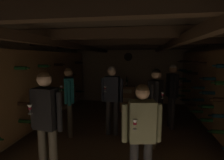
{
  "coord_description": "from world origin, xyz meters",
  "views": [
    {
      "loc": [
        0.46,
        -4.1,
        1.9
      ],
      "look_at": [
        -0.25,
        0.07,
        1.35
      ],
      "focal_mm": 28.24,
      "sensor_mm": 36.0,
      "label": 1
    }
  ],
  "objects_px": {
    "display_bottle": "(127,82)",
    "person_guest_near_right": "(142,130)",
    "person_guest_mid_right": "(156,100)",
    "person_guest_mid_left": "(69,95)",
    "wine_crate_stack": "(127,99)",
    "person_guest_near_left": "(46,116)",
    "person_host_center": "(112,94)",
    "person_guest_far_right": "(172,90)"
  },
  "relations": [
    {
      "from": "wine_crate_stack",
      "to": "person_guest_mid_right",
      "type": "bearing_deg",
      "value": -71.99
    },
    {
      "from": "person_guest_far_right",
      "to": "person_guest_mid_left",
      "type": "relative_size",
      "value": 1.03
    },
    {
      "from": "wine_crate_stack",
      "to": "person_guest_mid_left",
      "type": "bearing_deg",
      "value": -119.21
    },
    {
      "from": "display_bottle",
      "to": "person_guest_far_right",
      "type": "height_order",
      "value": "person_guest_far_right"
    },
    {
      "from": "wine_crate_stack",
      "to": "person_guest_mid_right",
      "type": "height_order",
      "value": "person_guest_mid_right"
    },
    {
      "from": "display_bottle",
      "to": "person_guest_mid_left",
      "type": "distance_m",
      "value": 2.45
    },
    {
      "from": "person_host_center",
      "to": "person_guest_far_right",
      "type": "bearing_deg",
      "value": 24.77
    },
    {
      "from": "display_bottle",
      "to": "person_guest_mid_left",
      "type": "height_order",
      "value": "person_guest_mid_left"
    },
    {
      "from": "person_host_center",
      "to": "person_guest_mid_left",
      "type": "height_order",
      "value": "person_host_center"
    },
    {
      "from": "display_bottle",
      "to": "person_guest_mid_right",
      "type": "xyz_separation_m",
      "value": [
        0.8,
        -2.36,
        -0.03
      ]
    },
    {
      "from": "person_guest_far_right",
      "to": "person_guest_near_right",
      "type": "distance_m",
      "value": 2.6
    },
    {
      "from": "person_host_center",
      "to": "person_guest_mid_right",
      "type": "height_order",
      "value": "person_host_center"
    },
    {
      "from": "display_bottle",
      "to": "person_host_center",
      "type": "xyz_separation_m",
      "value": [
        -0.19,
        -1.93,
        -0.01
      ]
    },
    {
      "from": "person_host_center",
      "to": "person_guest_mid_right",
      "type": "xyz_separation_m",
      "value": [
        0.99,
        -0.43,
        -0.01
      ]
    },
    {
      "from": "person_guest_mid_right",
      "to": "person_guest_mid_left",
      "type": "distance_m",
      "value": 1.99
    },
    {
      "from": "person_host_center",
      "to": "person_guest_mid_left",
      "type": "distance_m",
      "value": 1.01
    },
    {
      "from": "person_guest_far_right",
      "to": "person_guest_mid_left",
      "type": "height_order",
      "value": "person_guest_far_right"
    },
    {
      "from": "person_guest_mid_left",
      "to": "person_guest_near_left",
      "type": "distance_m",
      "value": 1.6
    },
    {
      "from": "person_host_center",
      "to": "person_guest_far_right",
      "type": "height_order",
      "value": "person_guest_far_right"
    },
    {
      "from": "person_host_center",
      "to": "person_guest_near_right",
      "type": "bearing_deg",
      "value": -68.24
    },
    {
      "from": "wine_crate_stack",
      "to": "person_guest_near_left",
      "type": "distance_m",
      "value": 3.88
    },
    {
      "from": "person_host_center",
      "to": "person_guest_far_right",
      "type": "xyz_separation_m",
      "value": [
        1.5,
        0.69,
        0.01
      ]
    },
    {
      "from": "wine_crate_stack",
      "to": "display_bottle",
      "type": "xyz_separation_m",
      "value": [
        -0.03,
        -0.02,
        0.59
      ]
    },
    {
      "from": "person_host_center",
      "to": "person_guest_mid_left",
      "type": "xyz_separation_m",
      "value": [
        -0.99,
        -0.22,
        -0.02
      ]
    },
    {
      "from": "wine_crate_stack",
      "to": "person_guest_near_left",
      "type": "relative_size",
      "value": 0.53
    },
    {
      "from": "display_bottle",
      "to": "person_guest_far_right",
      "type": "distance_m",
      "value": 1.8
    },
    {
      "from": "display_bottle",
      "to": "person_guest_far_right",
      "type": "bearing_deg",
      "value": -43.47
    },
    {
      "from": "display_bottle",
      "to": "person_guest_near_left",
      "type": "bearing_deg",
      "value": -103.19
    },
    {
      "from": "display_bottle",
      "to": "person_guest_far_right",
      "type": "relative_size",
      "value": 0.21
    },
    {
      "from": "person_host_center",
      "to": "person_guest_near_left",
      "type": "distance_m",
      "value": 1.91
    },
    {
      "from": "wine_crate_stack",
      "to": "person_host_center",
      "type": "height_order",
      "value": "person_host_center"
    },
    {
      "from": "person_guest_near_right",
      "to": "person_guest_near_left",
      "type": "bearing_deg",
      "value": 179.99
    },
    {
      "from": "person_guest_mid_left",
      "to": "wine_crate_stack",
      "type": "bearing_deg",
      "value": 60.79
    },
    {
      "from": "wine_crate_stack",
      "to": "person_guest_near_left",
      "type": "height_order",
      "value": "person_guest_near_left"
    },
    {
      "from": "wine_crate_stack",
      "to": "person_guest_mid_right",
      "type": "distance_m",
      "value": 2.56
    },
    {
      "from": "wine_crate_stack",
      "to": "display_bottle",
      "type": "relative_size",
      "value": 2.57
    },
    {
      "from": "display_bottle",
      "to": "person_guest_near_left",
      "type": "relative_size",
      "value": 0.21
    },
    {
      "from": "display_bottle",
      "to": "person_guest_near_right",
      "type": "relative_size",
      "value": 0.23
    },
    {
      "from": "display_bottle",
      "to": "person_guest_far_right",
      "type": "xyz_separation_m",
      "value": [
        1.3,
        -1.24,
        0.0
      ]
    },
    {
      "from": "display_bottle",
      "to": "person_guest_mid_right",
      "type": "relative_size",
      "value": 0.21
    },
    {
      "from": "person_host_center",
      "to": "person_guest_far_right",
      "type": "distance_m",
      "value": 1.65
    },
    {
      "from": "wine_crate_stack",
      "to": "person_guest_near_left",
      "type": "bearing_deg",
      "value": -103.55
    }
  ]
}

